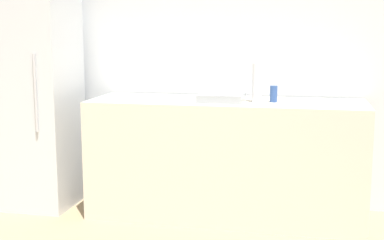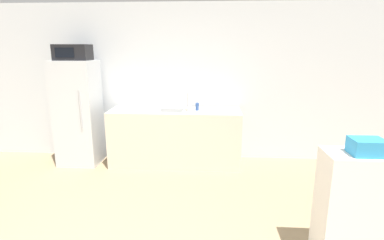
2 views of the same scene
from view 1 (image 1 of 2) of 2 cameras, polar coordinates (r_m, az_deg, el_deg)
The scene contains 6 objects.
wall_back at distance 4.48m, azimuth 0.79°, elevation 7.70°, with size 8.00×0.06×2.60m, color silver.
refrigerator at distance 4.58m, azimuth -16.42°, elevation 1.65°, with size 0.64×0.60×1.69m.
counter at distance 4.16m, azimuth 3.61°, elevation -4.17°, with size 2.09×0.67×0.91m, color beige.
sink_basin at distance 4.03m, azimuth 3.18°, elevation 2.43°, with size 0.33×0.33×0.06m, color #9EA3A8.
bottle_tall at distance 3.98m, azimuth 6.93°, elevation 3.96°, with size 0.07×0.07×0.29m, color silver.
bottle_short at distance 4.02m, azimuth 8.70°, elevation 2.77°, with size 0.06×0.06×0.12m, color #2D4C8C.
Camera 1 is at (0.89, -1.03, 1.43)m, focal length 50.00 mm.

